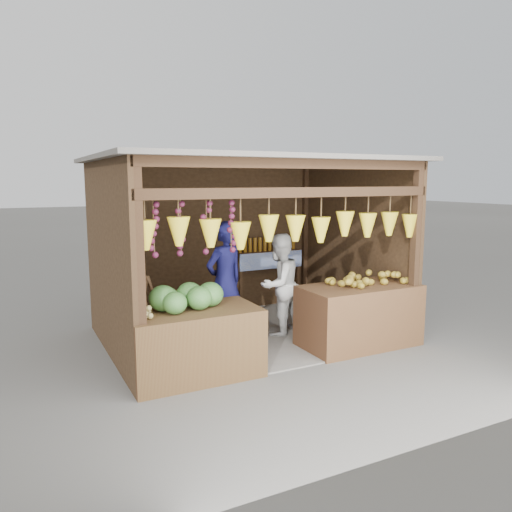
{
  "coord_description": "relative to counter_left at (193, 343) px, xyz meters",
  "views": [
    {
      "loc": [
        -3.16,
        -6.59,
        2.35
      ],
      "look_at": [
        0.12,
        -0.1,
        1.24
      ],
      "focal_mm": 35.0,
      "sensor_mm": 36.0,
      "label": 1
    }
  ],
  "objects": [
    {
      "name": "vendor_seated",
      "position": [
        -0.38,
        1.18,
        0.41
      ],
      "size": [
        0.52,
        0.35,
        1.05
      ],
      "primitive_type": "imported",
      "rotation": [
        0.0,
        0.0,
        3.17
      ],
      "color": "brown",
      "rests_on": "stool"
    },
    {
      "name": "mango_pile",
      "position": [
        2.58,
        0.05,
        0.57
      ],
      "size": [
        1.4,
        0.64,
        0.22
      ],
      "primitive_type": null,
      "color": "#AD6517",
      "rests_on": "counter_right"
    },
    {
      "name": "man_standing",
      "position": [
        0.87,
        1.05,
        0.47
      ],
      "size": [
        0.74,
        0.6,
        1.77
      ],
      "primitive_type": "imported",
      "rotation": [
        0.0,
        0.0,
        3.45
      ],
      "color": "#131246",
      "rests_on": "ground"
    },
    {
      "name": "counter_right",
      "position": [
        2.5,
        0.03,
        0.02
      ],
      "size": [
        1.68,
        0.85,
        0.87
      ],
      "primitive_type": "cube",
      "color": "#452817",
      "rests_on": "ground"
    },
    {
      "name": "back_shelf",
      "position": [
        2.29,
        2.42,
        0.46
      ],
      "size": [
        1.25,
        0.32,
        1.32
      ],
      "color": "#382314",
      "rests_on": "ground"
    },
    {
      "name": "tanfruit_pile",
      "position": [
        -0.64,
        -0.02,
        0.48
      ],
      "size": [
        0.34,
        0.4,
        0.13
      ],
      "primitive_type": null,
      "color": "#A6954C",
      "rests_on": "counter_left"
    },
    {
      "name": "counter_left",
      "position": [
        0.0,
        0.0,
        0.0
      ],
      "size": [
        1.57,
        0.85,
        0.83
      ],
      "primitive_type": "cube",
      "color": "#472917",
      "rests_on": "ground"
    },
    {
      "name": "stool",
      "position": [
        -0.38,
        1.18,
        -0.26
      ],
      "size": [
        0.32,
        0.32,
        0.3
      ],
      "primitive_type": "cube",
      "color": "black",
      "rests_on": "ground"
    },
    {
      "name": "ground",
      "position": [
        1.24,
        1.13,
        -0.41
      ],
      "size": [
        80.0,
        80.0,
        0.0
      ],
      "primitive_type": "plane",
      "color": "#514F49",
      "rests_on": "ground"
    },
    {
      "name": "stall_structure",
      "position": [
        1.21,
        1.09,
        1.25
      ],
      "size": [
        4.3,
        3.3,
        2.66
      ],
      "color": "slate",
      "rests_on": "ground"
    },
    {
      "name": "melon_pile",
      "position": [
        -0.08,
        0.07,
        0.57
      ],
      "size": [
        1.0,
        0.5,
        0.32
      ],
      "primitive_type": null,
      "color": "#155216",
      "rests_on": "counter_left"
    },
    {
      "name": "woman_standing",
      "position": [
        1.73,
        0.99,
        0.36
      ],
      "size": [
        0.92,
        0.83,
        1.55
      ],
      "primitive_type": "imported",
      "rotation": [
        0.0,
        0.0,
        3.53
      ],
      "color": "silver",
      "rests_on": "ground"
    }
  ]
}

